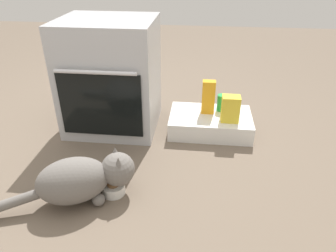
{
  "coord_description": "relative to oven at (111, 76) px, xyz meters",
  "views": [
    {
      "loc": [
        0.63,
        -1.57,
        1.16
      ],
      "look_at": [
        0.46,
        0.02,
        0.25
      ],
      "focal_mm": 33.57,
      "sensor_mm": 36.0,
      "label": 1
    }
  ],
  "objects": [
    {
      "name": "cat",
      "position": [
        0.05,
        -0.81,
        -0.25
      ],
      "size": [
        0.73,
        0.4,
        0.26
      ],
      "rotation": [
        0.0,
        0.0,
        0.43
      ],
      "color": "slate",
      "rests_on": "ground"
    },
    {
      "name": "food_bowl",
      "position": [
        0.19,
        -0.75,
        -0.35
      ],
      "size": [
        0.13,
        0.13,
        0.08
      ],
      "color": "white",
      "rests_on": "ground"
    },
    {
      "name": "pantry_cabinet",
      "position": [
        0.71,
        -0.02,
        -0.32
      ],
      "size": [
        0.58,
        0.38,
        0.13
      ],
      "primitive_type": "cube",
      "color": "white",
      "rests_on": "ground"
    },
    {
      "name": "snack_bag",
      "position": [
        0.83,
        -0.09,
        -0.17
      ],
      "size": [
        0.12,
        0.09,
        0.18
      ],
      "primitive_type": "cube",
      "color": "yellow",
      "rests_on": "pantry_cabinet"
    },
    {
      "name": "juice_carton",
      "position": [
        0.68,
        0.02,
        -0.14
      ],
      "size": [
        0.09,
        0.06,
        0.24
      ],
      "primitive_type": "cube",
      "color": "orange",
      "rests_on": "pantry_cabinet"
    },
    {
      "name": "ground",
      "position": [
        -0.01,
        -0.44,
        -0.38
      ],
      "size": [
        8.0,
        8.0,
        0.0
      ],
      "primitive_type": "plane",
      "color": "#6B5B4C"
    },
    {
      "name": "soda_can",
      "position": [
        0.78,
        0.07,
        -0.2
      ],
      "size": [
        0.07,
        0.07,
        0.12
      ],
      "primitive_type": "cylinder",
      "color": "green",
      "rests_on": "pantry_cabinet"
    },
    {
      "name": "oven",
      "position": [
        0.0,
        0.0,
        0.0
      ],
      "size": [
        0.63,
        0.59,
        0.77
      ],
      "color": "#B7BABF",
      "rests_on": "ground"
    }
  ]
}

